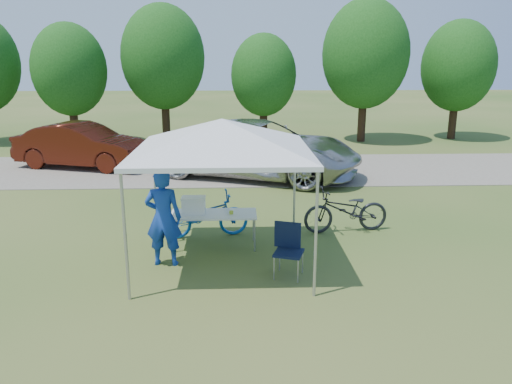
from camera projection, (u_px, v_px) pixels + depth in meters
ground at (224, 261)px, 9.57m from camera, size 100.00×100.00×0.00m
gravel_strip at (230, 170)px, 17.28m from camera, size 24.00×5.00×0.02m
canopy at (222, 123)px, 8.87m from camera, size 4.53×4.53×3.00m
treeline at (224, 63)px, 22.18m from camera, size 24.89×4.28×6.30m
folding_table at (214, 215)px, 10.14m from camera, size 1.74×0.72×0.71m
folding_chair at (288, 245)px, 8.87m from camera, size 0.61×0.63×0.94m
cooler at (194, 205)px, 10.07m from camera, size 0.48×0.33×0.35m
ice_cream_cup at (231, 212)px, 10.09m from camera, size 0.08×0.08×0.06m
cyclist at (163, 218)px, 9.20m from camera, size 0.71×0.50×1.85m
bike_blue at (205, 215)px, 10.76m from camera, size 1.95×0.97×0.98m
bike_dark at (346, 210)px, 11.04m from camera, size 1.99×0.92×1.01m
minivan at (260, 148)px, 16.11m from camera, size 7.16×5.23×1.81m
sedan at (82, 145)px, 17.44m from camera, size 4.96×2.90×1.54m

